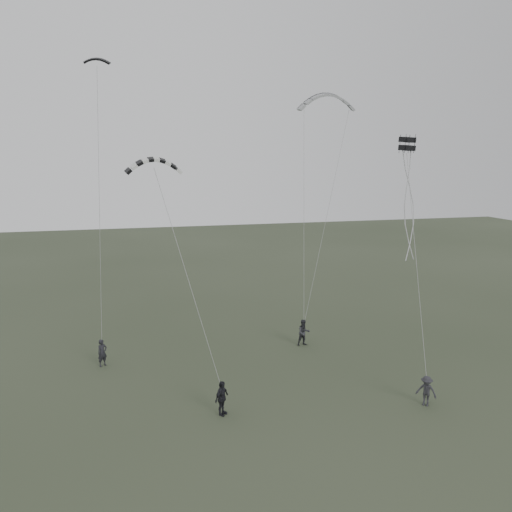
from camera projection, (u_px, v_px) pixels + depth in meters
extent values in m
plane|color=#303A27|center=(260.00, 406.00, 25.31)|extent=(140.00, 140.00, 0.00)
imported|color=black|center=(102.00, 353.00, 30.10)|extent=(0.73, 0.67, 1.67)
imported|color=#28282D|center=(304.00, 333.00, 33.41)|extent=(0.91, 0.73, 1.79)
imported|color=black|center=(222.00, 398.00, 24.32)|extent=(1.02, 1.03, 1.74)
imported|color=#28282C|center=(426.00, 391.00, 25.25)|extent=(1.13, 1.14, 1.58)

